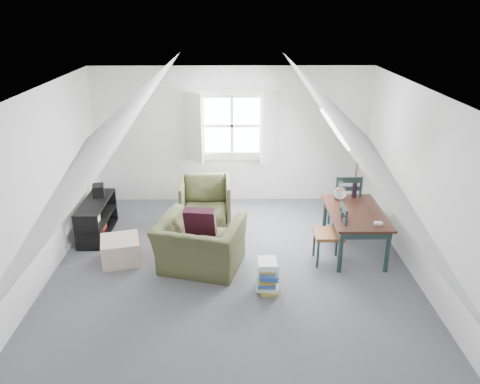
{
  "coord_description": "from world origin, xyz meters",
  "views": [
    {
      "loc": [
        0.04,
        -5.54,
        3.5
      ],
      "look_at": [
        0.12,
        0.6,
        1.01
      ],
      "focal_mm": 35.0,
      "sensor_mm": 36.0,
      "label": 1
    }
  ],
  "objects_px": {
    "dining_chair_near": "(331,233)",
    "dining_chair_far": "(345,201)",
    "magazine_stack": "(268,276)",
    "armchair_near": "(201,267)",
    "dining_table": "(355,217)",
    "armchair_far": "(206,222)",
    "ottoman": "(121,250)",
    "media_shelf": "(96,220)"
  },
  "relations": [
    {
      "from": "dining_chair_near",
      "to": "dining_chair_far",
      "type": "bearing_deg",
      "value": 143.5
    },
    {
      "from": "dining_chair_near",
      "to": "magazine_stack",
      "type": "bearing_deg",
      "value": -66.66
    },
    {
      "from": "armchair_near",
      "to": "dining_table",
      "type": "bearing_deg",
      "value": -153.11
    },
    {
      "from": "magazine_stack",
      "to": "armchair_far",
      "type": "bearing_deg",
      "value": 114.1
    },
    {
      "from": "armchair_near",
      "to": "magazine_stack",
      "type": "distance_m",
      "value": 1.1
    },
    {
      "from": "armchair_far",
      "to": "magazine_stack",
      "type": "height_order",
      "value": "magazine_stack"
    },
    {
      "from": "dining_chair_near",
      "to": "dining_table",
      "type": "bearing_deg",
      "value": 111.72
    },
    {
      "from": "ottoman",
      "to": "dining_chair_near",
      "type": "relative_size",
      "value": 0.61
    },
    {
      "from": "media_shelf",
      "to": "ottoman",
      "type": "bearing_deg",
      "value": -54.44
    },
    {
      "from": "armchair_near",
      "to": "ottoman",
      "type": "bearing_deg",
      "value": 5.76
    },
    {
      "from": "armchair_near",
      "to": "dining_table",
      "type": "relative_size",
      "value": 0.85
    },
    {
      "from": "media_shelf",
      "to": "magazine_stack",
      "type": "bearing_deg",
      "value": -30.06
    },
    {
      "from": "ottoman",
      "to": "dining_chair_far",
      "type": "xyz_separation_m",
      "value": [
        3.45,
        0.97,
        0.34
      ]
    },
    {
      "from": "armchair_near",
      "to": "dining_chair_near",
      "type": "bearing_deg",
      "value": -159.62
    },
    {
      "from": "armchair_far",
      "to": "dining_chair_far",
      "type": "bearing_deg",
      "value": -9.91
    },
    {
      "from": "dining_chair_near",
      "to": "media_shelf",
      "type": "xyz_separation_m",
      "value": [
        -3.6,
        0.87,
        -0.19
      ]
    },
    {
      "from": "armchair_far",
      "to": "dining_chair_near",
      "type": "height_order",
      "value": "dining_chair_near"
    },
    {
      "from": "armchair_far",
      "to": "dining_table",
      "type": "height_order",
      "value": "dining_table"
    },
    {
      "from": "dining_table",
      "to": "dining_chair_far",
      "type": "bearing_deg",
      "value": 84.92
    },
    {
      "from": "armchair_near",
      "to": "dining_chair_far",
      "type": "bearing_deg",
      "value": -137.02
    },
    {
      "from": "dining_chair_far",
      "to": "armchair_near",
      "type": "bearing_deg",
      "value": 16.22
    },
    {
      "from": "dining_chair_far",
      "to": "media_shelf",
      "type": "bearing_deg",
      "value": -8.99
    },
    {
      "from": "media_shelf",
      "to": "armchair_near",
      "type": "bearing_deg",
      "value": -29.46
    },
    {
      "from": "armchair_far",
      "to": "media_shelf",
      "type": "distance_m",
      "value": 1.81
    },
    {
      "from": "dining_table",
      "to": "magazine_stack",
      "type": "bearing_deg",
      "value": -147.18
    },
    {
      "from": "dining_chair_near",
      "to": "media_shelf",
      "type": "relative_size",
      "value": 0.77
    },
    {
      "from": "armchair_far",
      "to": "ottoman",
      "type": "xyz_separation_m",
      "value": [
        -1.16,
        -1.28,
        0.18
      ]
    },
    {
      "from": "dining_table",
      "to": "media_shelf",
      "type": "height_order",
      "value": "dining_table"
    },
    {
      "from": "dining_chair_far",
      "to": "magazine_stack",
      "type": "bearing_deg",
      "value": 41.06
    },
    {
      "from": "ottoman",
      "to": "dining_chair_near",
      "type": "distance_m",
      "value": 3.05
    },
    {
      "from": "media_shelf",
      "to": "magazine_stack",
      "type": "xyz_separation_m",
      "value": [
        2.65,
        -1.61,
        -0.05
      ]
    },
    {
      "from": "armchair_near",
      "to": "media_shelf",
      "type": "relative_size",
      "value": 0.99
    },
    {
      "from": "armchair_far",
      "to": "dining_table",
      "type": "relative_size",
      "value": 0.65
    },
    {
      "from": "dining_table",
      "to": "dining_chair_near",
      "type": "xyz_separation_m",
      "value": [
        -0.41,
        -0.3,
        -0.12
      ]
    },
    {
      "from": "armchair_far",
      "to": "media_shelf",
      "type": "height_order",
      "value": "media_shelf"
    },
    {
      "from": "media_shelf",
      "to": "magazine_stack",
      "type": "relative_size",
      "value": 2.66
    },
    {
      "from": "ottoman",
      "to": "magazine_stack",
      "type": "distance_m",
      "value": 2.23
    },
    {
      "from": "armchair_near",
      "to": "media_shelf",
      "type": "bearing_deg",
      "value": -15.01
    },
    {
      "from": "armchair_far",
      "to": "dining_chair_near",
      "type": "bearing_deg",
      "value": -37.69
    },
    {
      "from": "dining_table",
      "to": "magazine_stack",
      "type": "relative_size",
      "value": 3.1
    },
    {
      "from": "dining_table",
      "to": "dining_chair_far",
      "type": "xyz_separation_m",
      "value": [
        0.01,
        0.73,
        -0.06
      ]
    },
    {
      "from": "armchair_far",
      "to": "ottoman",
      "type": "bearing_deg",
      "value": -134.59
    }
  ]
}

